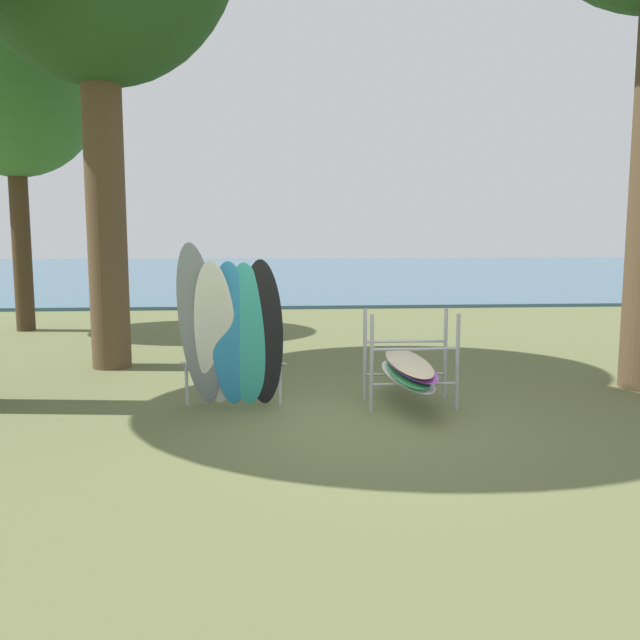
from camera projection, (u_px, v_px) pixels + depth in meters
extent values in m
plane|color=#60663D|center=(354.00, 422.00, 8.09)|extent=(80.00, 80.00, 0.00)
cube|color=#38607A|center=(288.00, 272.00, 37.66)|extent=(80.00, 36.00, 0.10)
cylinder|color=#42301E|center=(21.00, 232.00, 15.31)|extent=(0.41, 0.41, 4.52)
ellipsoid|color=#387033|center=(12.00, 71.00, 14.85)|extent=(4.00, 4.00, 4.60)
cylinder|color=brown|center=(105.00, 193.00, 11.02)|extent=(0.64, 0.64, 5.79)
ellipsoid|color=gray|center=(199.00, 327.00, 8.46)|extent=(0.65, 0.86, 2.15)
ellipsoid|color=white|center=(215.00, 335.00, 8.48)|extent=(0.55, 0.81, 1.94)
ellipsoid|color=#2D8ED1|center=(231.00, 336.00, 8.50)|extent=(0.54, 0.67, 1.93)
ellipsoid|color=#38B2AD|center=(247.00, 336.00, 8.51)|extent=(0.55, 0.67, 1.91)
ellipsoid|color=black|center=(263.00, 335.00, 8.51)|extent=(0.55, 0.69, 1.95)
cylinder|color=#9EA0A5|center=(187.00, 384.00, 8.88)|extent=(0.04, 0.04, 0.55)
cylinder|color=#9EA0A5|center=(280.00, 385.00, 8.85)|extent=(0.04, 0.04, 0.55)
cylinder|color=#9EA0A5|center=(233.00, 364.00, 8.83)|extent=(1.39, 0.18, 0.04)
cylinder|color=#9EA0A5|center=(372.00, 363.00, 8.49)|extent=(0.05, 0.05, 1.25)
cylinder|color=#9EA0A5|center=(457.00, 362.00, 8.57)|extent=(0.05, 0.05, 1.25)
cylinder|color=#9EA0A5|center=(365.00, 355.00, 9.08)|extent=(0.05, 0.05, 1.25)
cylinder|color=#9EA0A5|center=(445.00, 354.00, 9.16)|extent=(0.05, 0.05, 1.25)
cylinder|color=#9EA0A5|center=(414.00, 384.00, 8.56)|extent=(1.10, 0.04, 0.04)
cylinder|color=#9EA0A5|center=(415.00, 349.00, 8.50)|extent=(1.10, 0.04, 0.04)
cylinder|color=#9EA0A5|center=(405.00, 374.00, 9.16)|extent=(1.10, 0.04, 0.04)
cylinder|color=#9EA0A5|center=(405.00, 341.00, 9.10)|extent=(1.10, 0.04, 0.04)
ellipsoid|color=white|center=(407.00, 375.00, 8.85)|extent=(0.58, 2.12, 0.06)
ellipsoid|color=#339E56|center=(408.00, 371.00, 8.84)|extent=(0.59, 2.12, 0.06)
ellipsoid|color=purple|center=(411.00, 366.00, 8.84)|extent=(0.53, 2.11, 0.06)
ellipsoid|color=#C6B289|center=(408.00, 362.00, 8.83)|extent=(0.53, 2.11, 0.06)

